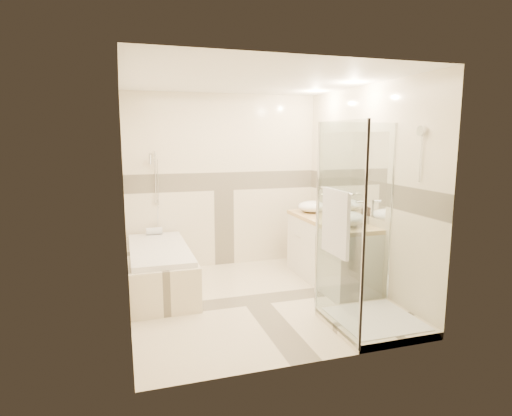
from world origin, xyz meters
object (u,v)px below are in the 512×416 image
object	(u,v)px
shower_enclosure	(362,277)
amenity_bottle_a	(328,212)
vanity	(330,251)
vessel_sink_near	(312,207)
bathtub	(160,267)
amenity_bottle_b	(327,212)
vessel_sink_far	(347,219)

from	to	relation	value
shower_enclosure	amenity_bottle_a	bearing A→B (deg)	78.23
vanity	vessel_sink_near	bearing A→B (deg)	92.16
bathtub	vessel_sink_near	world-z (taller)	vessel_sink_near
amenity_bottle_a	vessel_sink_near	bearing A→B (deg)	90.00
vanity	vessel_sink_near	distance (m)	0.73
vanity	amenity_bottle_b	bearing A→B (deg)	106.61
shower_enclosure	vessel_sink_near	world-z (taller)	shower_enclosure
bathtub	shower_enclosure	bearing A→B (deg)	-41.10
bathtub	vessel_sink_far	size ratio (longest dim) A/B	3.94
amenity_bottle_a	shower_enclosure	bearing A→B (deg)	-101.77
vanity	shower_enclosure	bearing A→B (deg)	-102.97
bathtub	vanity	distance (m)	2.18
bathtub	vessel_sink_near	size ratio (longest dim) A/B	4.31
vessel_sink_far	amenity_bottle_a	bearing A→B (deg)	90.00
vessel_sink_near	amenity_bottle_b	xyz separation A→B (m)	(0.00, -0.46, 0.00)
bathtub	vanity	size ratio (longest dim) A/B	1.05
vessel_sink_near	vessel_sink_far	distance (m)	0.98
vessel_sink_near	vanity	bearing A→B (deg)	-87.84
vanity	amenity_bottle_b	world-z (taller)	amenity_bottle_b
shower_enclosure	amenity_bottle_b	world-z (taller)	shower_enclosure
vessel_sink_near	vessel_sink_far	bearing A→B (deg)	-90.00
vessel_sink_near	amenity_bottle_b	size ratio (longest dim) A/B	2.43
bathtub	shower_enclosure	xyz separation A→B (m)	(1.86, -1.62, 0.20)
shower_enclosure	amenity_bottle_a	world-z (taller)	shower_enclosure
vanity	shower_enclosure	world-z (taller)	shower_enclosure
bathtub	amenity_bottle_a	distance (m)	2.24
vessel_sink_near	vessel_sink_far	size ratio (longest dim) A/B	0.92
vessel_sink_near	amenity_bottle_a	distance (m)	0.49
vessel_sink_near	bathtub	bearing A→B (deg)	-175.21
shower_enclosure	amenity_bottle_a	distance (m)	1.40
shower_enclosure	vessel_sink_far	bearing A→B (deg)	71.49
bathtub	vessel_sink_far	world-z (taller)	vessel_sink_far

